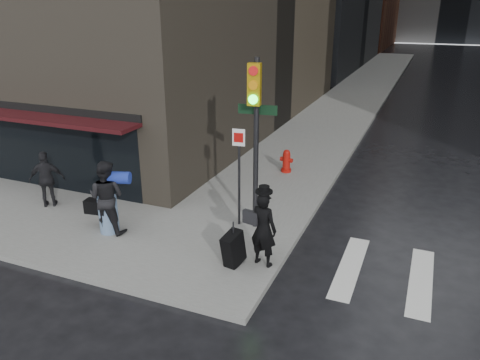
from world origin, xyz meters
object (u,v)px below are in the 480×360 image
object	(u,v)px
man_overcoat	(257,232)
man_greycoat	(47,179)
traffic_light	(254,123)
fire_hydrant	(286,162)
man_jeans	(107,197)

from	to	relation	value
man_overcoat	man_greycoat	xyz separation A→B (m)	(-6.97, 0.78, 0.01)
traffic_light	fire_hydrant	bearing A→B (deg)	89.16
traffic_light	fire_hydrant	xyz separation A→B (m)	(-0.50, 4.68, -2.56)
man_overcoat	traffic_light	xyz separation A→B (m)	(-0.78, 1.76, 2.09)
man_greycoat	traffic_light	distance (m)	6.61
man_overcoat	man_greycoat	size ratio (longest dim) A/B	1.17
man_greycoat	traffic_light	bearing A→B (deg)	154.63
man_greycoat	fire_hydrant	size ratio (longest dim) A/B	2.05
man_greycoat	fire_hydrant	xyz separation A→B (m)	(5.70, 5.66, -0.48)
traffic_light	man_jeans	bearing A→B (deg)	-160.88
man_overcoat	man_jeans	xyz separation A→B (m)	(-4.25, 0.07, 0.16)
traffic_light	fire_hydrant	size ratio (longest dim) A/B	5.43
man_overcoat	man_greycoat	world-z (taller)	man_overcoat
man_jeans	traffic_light	world-z (taller)	traffic_light
man_overcoat	traffic_light	world-z (taller)	traffic_light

